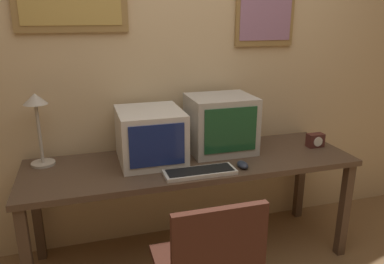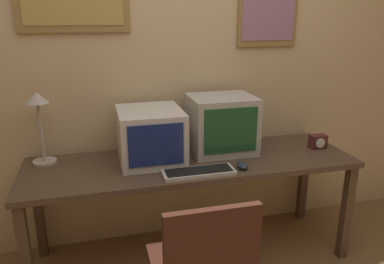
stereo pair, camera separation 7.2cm
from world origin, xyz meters
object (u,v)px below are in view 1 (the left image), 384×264
Objects in this scene: keyboard_main at (200,172)px; monitor_left at (150,136)px; mouse_near_keyboard at (243,165)px; desk_lamp at (37,114)px; desk_clock at (315,140)px; monitor_right at (221,124)px.

monitor_left is at bearing 127.92° from keyboard_main.
desk_lamp reaches higher than mouse_near_keyboard.
keyboard_main is at bearing -177.27° from mouse_near_keyboard.
desk_lamp is (-0.65, 0.12, 0.16)m from monitor_left.
desk_clock is at bearing -6.11° from desk_lamp.
keyboard_main is at bearing -126.72° from monitor_right.
mouse_near_keyboard is at bearing 2.73° from keyboard_main.
monitor_left is 4.34× the size of mouse_near_keyboard.
monitor_right is at bearing 93.93° from mouse_near_keyboard.
mouse_near_keyboard is at bearing -86.07° from monitor_right.
monitor_right is 4.14× the size of mouse_near_keyboard.
monitor_left is 1.05× the size of keyboard_main.
keyboard_main is (-0.25, -0.34, -0.18)m from monitor_right.
desk_clock is at bearing -3.89° from monitor_left.
mouse_near_keyboard reaches higher than keyboard_main.
desk_lamp is at bearing 176.31° from monitor_right.
desk_clock is (1.15, -0.08, -0.12)m from monitor_left.
desk_clock reaches higher than mouse_near_keyboard.
monitor_right is at bearing 53.28° from keyboard_main.
monitor_left is 0.41m from keyboard_main.
desk_lamp reaches higher than monitor_left.
keyboard_main is 0.28m from mouse_near_keyboard.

